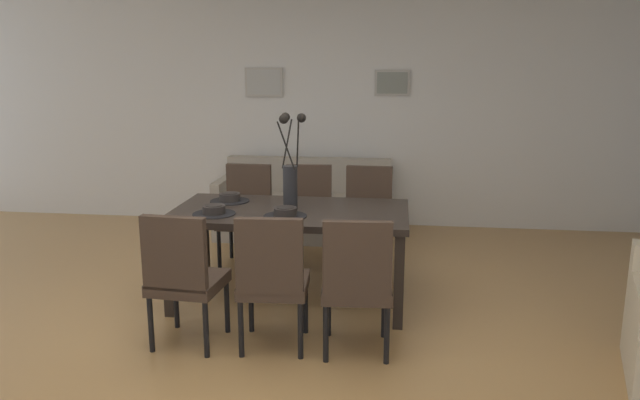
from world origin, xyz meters
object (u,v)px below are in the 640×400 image
framed_picture_left (264,82)px  bowl_near_right (230,196)px  dining_chair_mid_right (368,213)px  dining_chair_near_right (247,210)px  centerpiece_vase (290,173)px  bowl_near_left (214,209)px  bowl_far_left (285,211)px  dining_table (291,219)px  dining_chair_far_left (272,276)px  dining_chair_mid_left (357,280)px  sofa (305,209)px  dining_chair_near_left (183,274)px  dining_chair_far_right (308,211)px  framed_picture_center (392,83)px

framed_picture_left → bowl_near_right: bearing=-85.2°
dining_chair_mid_right → bowl_near_right: dining_chair_mid_right is taller
dining_chair_near_right → centerpiece_vase: (0.57, -0.86, 0.51)m
bowl_near_left → bowl_far_left: same height
dining_table → bowl_near_right: 0.59m
dining_chair_far_left → centerpiece_vase: (-0.03, 0.86, 0.51)m
dining_chair_mid_left → bowl_near_right: (-1.11, 1.07, 0.27)m
sofa → dining_chair_far_left: bearing=-85.6°
dining_chair_far_left → bowl_far_left: bearing=92.8°
dining_chair_near_left → dining_chair_near_right: (-0.02, 1.75, 0.00)m
dining_table → sofa: bearing=95.5°
dining_chair_mid_left → bowl_far_left: 0.90m
dining_chair_far_right → framed_picture_center: bearing=64.5°
dining_chair_mid_left → dining_chair_near_left: bearing=-178.3°
bowl_far_left → framed_picture_center: 2.84m
dining_chair_mid_left → centerpiece_vase: centerpiece_vase is taller
bowl_near_right → sofa: bearing=78.1°
dining_chair_far_left → dining_chair_mid_right: 1.83m
dining_chair_near_right → sofa: dining_chair_near_right is taller
bowl_far_left → dining_chair_mid_left: bearing=-48.2°
dining_chair_near_right → bowl_far_left: (0.57, -1.07, 0.27)m
dining_chair_mid_left → framed_picture_left: 3.68m
dining_chair_mid_right → sofa: dining_chair_mid_right is taller
dining_chair_mid_left → framed_picture_left: (-1.30, 3.26, 1.11)m
sofa → framed_picture_center: bearing=28.6°
dining_table → bowl_far_left: bowl_far_left is taller
centerpiece_vase → bowl_far_left: (-0.00, -0.22, -0.24)m
bowl_far_left → framed_picture_center: size_ratio=0.44×
dining_chair_near_left → bowl_near_left: (0.01, 0.68, 0.27)m
dining_chair_far_right → bowl_near_right: size_ratio=5.41×
bowl_near_left → framed_picture_center: (1.26, 2.62, 0.84)m
dining_chair_near_right → dining_chair_mid_right: bearing=1.8°
framed_picture_center → dining_chair_mid_left: bearing=-92.6°
dining_chair_near_right → bowl_far_left: bearing=-62.1°
dining_table → dining_chair_near_right: 1.04m
framed_picture_left → framed_picture_center: framed_picture_left is taller
dining_table → dining_chair_far_right: dining_chair_far_right is taller
framed_picture_left → dining_chair_far_left: bearing=-77.0°
dining_chair_mid_left → bowl_near_right: dining_chair_mid_left is taller
bowl_far_left → centerpiece_vase: bearing=89.8°
dining_chair_near_left → framed_picture_left: (-0.17, 3.29, 1.11)m
dining_chair_near_right → bowl_near_left: (0.03, -1.07, 0.27)m
dining_chair_far_right → dining_chair_mid_right: size_ratio=1.00×
bowl_near_right → bowl_near_left: bearing=-90.0°
framed_picture_left → bowl_far_left: bearing=-74.6°
bowl_near_right → framed_picture_center: bearing=60.0°
dining_chair_far_left → centerpiece_vase: size_ratio=1.25×
dining_chair_far_right → framed_picture_left: bearing=115.8°
dining_chair_far_right → sofa: 1.05m
dining_chair_mid_right → bowl_near_left: dining_chair_mid_right is taller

